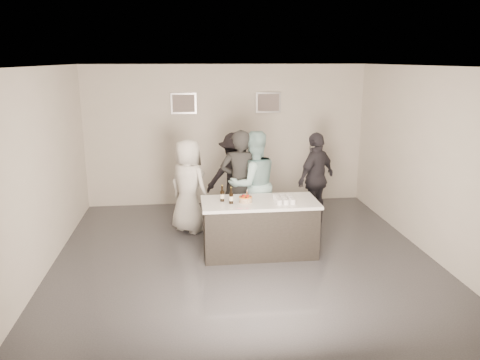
{
  "coord_description": "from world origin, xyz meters",
  "views": [
    {
      "loc": [
        -0.88,
        -6.97,
        3.1
      ],
      "look_at": [
        0.0,
        0.5,
        1.15
      ],
      "focal_mm": 35.0,
      "sensor_mm": 36.0,
      "label": 1
    }
  ],
  "objects_px": {
    "person_main_blue": "(253,184)",
    "person_guest_back": "(236,177)",
    "bar_counter": "(259,227)",
    "person_main_black": "(240,184)",
    "beer_bottle_b": "(231,196)",
    "person_guest_left": "(188,186)",
    "cake": "(246,200)",
    "person_guest_right": "(316,178)",
    "beer_bottle_a": "(222,193)"
  },
  "relations": [
    {
      "from": "cake",
      "to": "beer_bottle_b",
      "type": "height_order",
      "value": "beer_bottle_b"
    },
    {
      "from": "beer_bottle_b",
      "to": "person_guest_back",
      "type": "height_order",
      "value": "person_guest_back"
    },
    {
      "from": "person_main_blue",
      "to": "person_guest_left",
      "type": "bearing_deg",
      "value": -32.29
    },
    {
      "from": "person_guest_left",
      "to": "person_guest_back",
      "type": "bearing_deg",
      "value": -110.38
    },
    {
      "from": "beer_bottle_b",
      "to": "person_guest_left",
      "type": "distance_m",
      "value": 1.45
    },
    {
      "from": "beer_bottle_a",
      "to": "person_guest_left",
      "type": "bearing_deg",
      "value": 114.6
    },
    {
      "from": "bar_counter",
      "to": "beer_bottle_b",
      "type": "distance_m",
      "value": 0.75
    },
    {
      "from": "person_main_blue",
      "to": "person_guest_back",
      "type": "relative_size",
      "value": 1.09
    },
    {
      "from": "bar_counter",
      "to": "person_main_black",
      "type": "xyz_separation_m",
      "value": [
        -0.21,
        0.88,
        0.51
      ]
    },
    {
      "from": "beer_bottle_b",
      "to": "cake",
      "type": "bearing_deg",
      "value": 12.75
    },
    {
      "from": "person_guest_right",
      "to": "person_main_blue",
      "type": "bearing_deg",
      "value": -18.13
    },
    {
      "from": "bar_counter",
      "to": "person_guest_right",
      "type": "xyz_separation_m",
      "value": [
        1.31,
        1.36,
        0.44
      ]
    },
    {
      "from": "beer_bottle_b",
      "to": "person_main_black",
      "type": "bearing_deg",
      "value": 75.14
    },
    {
      "from": "person_main_black",
      "to": "person_guest_back",
      "type": "relative_size",
      "value": 1.1
    },
    {
      "from": "bar_counter",
      "to": "person_guest_back",
      "type": "distance_m",
      "value": 1.74
    },
    {
      "from": "bar_counter",
      "to": "person_main_black",
      "type": "bearing_deg",
      "value": 103.72
    },
    {
      "from": "person_main_blue",
      "to": "person_guest_right",
      "type": "height_order",
      "value": "person_main_blue"
    },
    {
      "from": "person_main_blue",
      "to": "person_guest_back",
      "type": "distance_m",
      "value": 0.85
    },
    {
      "from": "beer_bottle_a",
      "to": "person_main_black",
      "type": "relative_size",
      "value": 0.14
    },
    {
      "from": "cake",
      "to": "beer_bottle_a",
      "type": "distance_m",
      "value": 0.38
    },
    {
      "from": "person_guest_left",
      "to": "person_main_blue",
      "type": "bearing_deg",
      "value": -154.56
    },
    {
      "from": "bar_counter",
      "to": "beer_bottle_b",
      "type": "height_order",
      "value": "beer_bottle_b"
    },
    {
      "from": "bar_counter",
      "to": "beer_bottle_a",
      "type": "relative_size",
      "value": 7.15
    },
    {
      "from": "beer_bottle_b",
      "to": "person_guest_right",
      "type": "bearing_deg",
      "value": 39.15
    },
    {
      "from": "person_main_blue",
      "to": "person_guest_right",
      "type": "relative_size",
      "value": 1.07
    },
    {
      "from": "person_guest_left",
      "to": "person_guest_right",
      "type": "relative_size",
      "value": 0.97
    },
    {
      "from": "bar_counter",
      "to": "beer_bottle_a",
      "type": "bearing_deg",
      "value": 175.3
    },
    {
      "from": "bar_counter",
      "to": "person_guest_back",
      "type": "height_order",
      "value": "person_guest_back"
    },
    {
      "from": "beer_bottle_a",
      "to": "person_guest_right",
      "type": "distance_m",
      "value": 2.32
    },
    {
      "from": "cake",
      "to": "person_guest_right",
      "type": "distance_m",
      "value": 2.08
    },
    {
      "from": "beer_bottle_b",
      "to": "person_main_black",
      "type": "xyz_separation_m",
      "value": [
        0.26,
        0.96,
        -0.07
      ]
    },
    {
      "from": "person_guest_left",
      "to": "person_guest_right",
      "type": "distance_m",
      "value": 2.44
    },
    {
      "from": "person_main_blue",
      "to": "person_guest_back",
      "type": "height_order",
      "value": "person_main_blue"
    },
    {
      "from": "bar_counter",
      "to": "person_guest_right",
      "type": "height_order",
      "value": "person_guest_right"
    },
    {
      "from": "person_main_blue",
      "to": "person_guest_left",
      "type": "relative_size",
      "value": 1.11
    },
    {
      "from": "person_main_black",
      "to": "person_main_blue",
      "type": "bearing_deg",
      "value": -179.42
    },
    {
      "from": "person_main_blue",
      "to": "bar_counter",
      "type": "bearing_deg",
      "value": 73.31
    },
    {
      "from": "cake",
      "to": "person_main_black",
      "type": "bearing_deg",
      "value": 88.75
    },
    {
      "from": "person_main_blue",
      "to": "person_guest_left",
      "type": "xyz_separation_m",
      "value": [
        -1.14,
        0.35,
        -0.09
      ]
    },
    {
      "from": "cake",
      "to": "person_main_black",
      "type": "height_order",
      "value": "person_main_black"
    },
    {
      "from": "bar_counter",
      "to": "person_main_black",
      "type": "relative_size",
      "value": 0.97
    },
    {
      "from": "person_guest_left",
      "to": "beer_bottle_a",
      "type": "bearing_deg",
      "value": 156.92
    },
    {
      "from": "beer_bottle_a",
      "to": "person_guest_left",
      "type": "xyz_separation_m",
      "value": [
        -0.53,
        1.15,
        -0.17
      ]
    },
    {
      "from": "person_guest_left",
      "to": "cake",
      "type": "bearing_deg",
      "value": 168.21
    },
    {
      "from": "person_main_black",
      "to": "person_guest_back",
      "type": "height_order",
      "value": "person_main_black"
    },
    {
      "from": "bar_counter",
      "to": "person_main_black",
      "type": "height_order",
      "value": "person_main_black"
    },
    {
      "from": "person_guest_left",
      "to": "person_guest_back",
      "type": "xyz_separation_m",
      "value": [
        0.92,
        0.47,
        0.02
      ]
    },
    {
      "from": "bar_counter",
      "to": "person_guest_right",
      "type": "bearing_deg",
      "value": 46.15
    },
    {
      "from": "bar_counter",
      "to": "beer_bottle_a",
      "type": "height_order",
      "value": "beer_bottle_a"
    },
    {
      "from": "cake",
      "to": "person_guest_right",
      "type": "bearing_deg",
      "value": 42.11
    }
  ]
}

